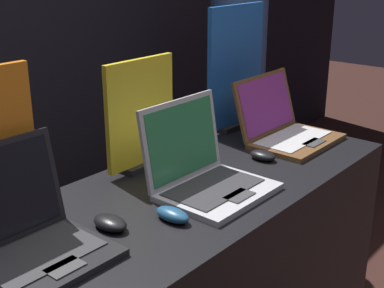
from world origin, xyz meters
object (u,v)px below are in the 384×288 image
mouse_middle (172,215)px  laptop_back (285,126)px  person_bystander (237,93)px  promo_stand_back (235,71)px  laptop_middle (204,171)px  promo_stand_middle (141,118)px  mouse_front (110,223)px  mouse_back (263,155)px  laptop_front (29,233)px

mouse_middle → laptop_back: 0.84m
person_bystander → promo_stand_back: bearing=-145.3°
laptop_middle → promo_stand_middle: promo_stand_middle is taller
mouse_front → mouse_back: size_ratio=1.11×
mouse_front → person_bystander: bearing=24.4°
mouse_front → person_bystander: size_ratio=0.07×
laptop_back → person_bystander: person_bystander is taller
mouse_middle → person_bystander: 1.75m
promo_stand_middle → person_bystander: person_bystander is taller
laptop_front → promo_stand_back: promo_stand_back is taller
laptop_front → mouse_back: (0.96, -0.09, -0.05)m
laptop_front → laptop_middle: size_ratio=0.91×
laptop_front → mouse_back: bearing=-5.1°
promo_stand_middle → mouse_back: promo_stand_middle is taller
laptop_front → promo_stand_middle: bearing=18.4°
laptop_back → mouse_back: laptop_back is taller
promo_stand_middle → mouse_back: bearing=-38.8°
mouse_middle → mouse_back: mouse_middle is taller
mouse_middle → laptop_back: size_ratio=0.30×
mouse_front → promo_stand_back: (0.98, 0.28, 0.24)m
laptop_front → laptop_back: size_ratio=0.85×
laptop_front → laptop_middle: bearing=-8.2°
mouse_middle → mouse_back: (0.58, 0.07, -0.00)m
mouse_front → promo_stand_back: bearing=15.8°
mouse_back → laptop_front: bearing=174.9°
mouse_front → laptop_back: (0.98, 0.02, 0.04)m
laptop_back → promo_stand_back: size_ratio=0.72×
laptop_front → mouse_front: (0.23, -0.05, -0.05)m
laptop_middle → laptop_back: bearing=5.3°
promo_stand_back → promo_stand_middle: bearing=-177.6°
laptop_front → mouse_back: laptop_front is taller
mouse_front → laptop_middle: 0.38m
laptop_middle → person_bystander: 1.52m
mouse_front → laptop_middle: bearing=-5.6°
laptop_back → person_bystander: size_ratio=0.22×
laptop_middle → promo_stand_back: size_ratio=0.66×
mouse_front → promo_stand_middle: bearing=33.6°
laptop_back → promo_stand_back: promo_stand_back is taller
laptop_middle → laptop_back: size_ratio=0.93×
laptop_front → mouse_middle: laptop_front is taller
promo_stand_middle → promo_stand_back: size_ratio=0.75×
promo_stand_back → person_bystander: size_ratio=0.31×
laptop_back → promo_stand_back: bearing=90.0°
promo_stand_middle → mouse_back: (0.36, -0.29, -0.17)m
mouse_middle → person_bystander: size_ratio=0.07×
laptop_front → mouse_front: 0.24m
promo_stand_middle → laptop_middle: bearing=-90.0°
laptop_front → promo_stand_middle: 0.65m
mouse_front → laptop_back: 0.98m
promo_stand_middle → laptop_back: size_ratio=1.04×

